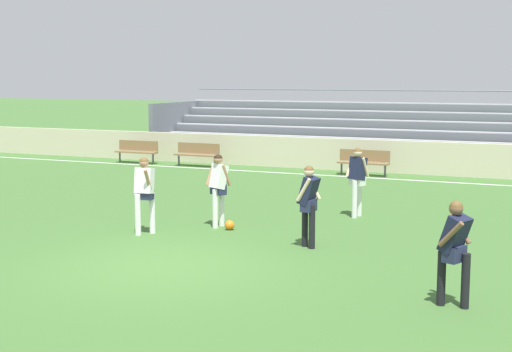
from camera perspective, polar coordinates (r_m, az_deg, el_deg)
ground_plane at (r=13.51m, az=-7.35°, el=-7.04°), size 160.00×160.00×0.00m
field_line_sideline at (r=25.30m, az=7.82°, el=-0.08°), size 44.00×0.12×0.01m
sideline_wall at (r=26.75m, az=8.76°, el=1.59°), size 48.00×0.16×1.18m
bleacher_stand at (r=29.24m, az=12.76°, el=3.29°), size 22.06×4.64×2.89m
bench_near_wall_gap at (r=28.07m, az=-4.63°, el=1.86°), size 1.80×0.40×0.90m
bench_centre_sideline at (r=25.66m, az=8.46°, el=1.24°), size 1.80×0.40×0.90m
bench_far_left at (r=29.45m, az=-9.32°, el=2.06°), size 1.80×0.40×0.90m
player_white_pressing_high at (r=16.05m, az=-8.75°, el=-0.98°), size 0.44×0.56×1.71m
player_white_on_ball at (r=16.66m, az=-2.98°, el=-0.62°), size 0.59×0.49×1.69m
player_dark_dropping_back at (r=14.67m, az=4.16°, el=-1.81°), size 0.41×0.48×1.68m
player_dark_trailing_run at (r=18.01m, az=7.97°, el=0.03°), size 0.58×0.44×1.72m
player_dark_wide_right at (r=11.27m, az=15.34°, el=-5.20°), size 0.51×0.65×1.63m
soccer_ball at (r=16.48m, az=-2.08°, el=-3.87°), size 0.22×0.22×0.22m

